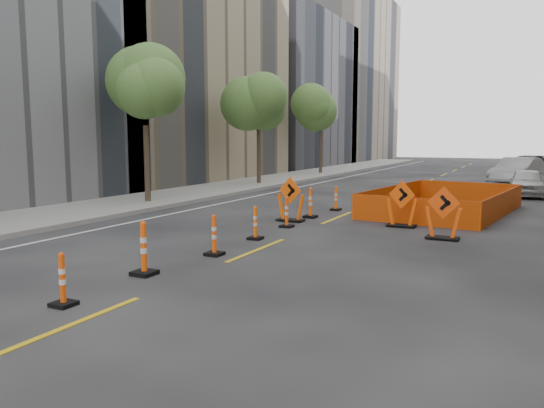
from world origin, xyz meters
The scene contains 21 objects.
ground_plane centered at (0.00, 0.00, 0.00)m, with size 140.00×140.00×0.00m, color black.
sidewalk_left centered at (-9.00, 12.00, 0.07)m, with size 4.00×90.00×0.15m, color gray.
bld_left_d centered at (-17.00, 39.20, 7.00)m, with size 12.00×16.00×14.00m, color #4C4C51.
bld_left_e centered at (-17.00, 55.60, 10.00)m, with size 12.00×20.00×20.00m, color gray.
tree_l_b centered at (-8.40, 10.00, 4.53)m, with size 2.80×2.80×5.95m.
tree_l_c centered at (-8.40, 20.00, 4.53)m, with size 2.80×2.80×5.95m.
tree_l_d centered at (-8.40, 30.00, 4.53)m, with size 2.80×2.80×5.95m.
channelizer_2 centered at (-0.83, -1.37, 0.46)m, with size 0.36×0.36×0.92m, color #DA4409, non-canonical shape.
channelizer_3 centered at (-0.94, 0.82, 0.56)m, with size 0.44×0.44×1.13m, color #DF4809, non-canonical shape.
channelizer_4 centered at (-0.64, 3.01, 0.49)m, with size 0.39×0.39×0.99m, color #EA4A09, non-canonical shape.
channelizer_5 centered at (-0.70, 5.20, 0.47)m, with size 0.37×0.37×0.93m, color #E65409, non-canonical shape.
channelizer_6 centered at (-0.76, 7.39, 0.48)m, with size 0.38×0.38×0.96m, color #E74409, non-canonical shape.
channelizer_7 centered at (-0.86, 9.58, 0.54)m, with size 0.43×0.43×1.08m, color #FF550A, non-canonical shape.
channelizer_8 centered at (-0.70, 11.77, 0.47)m, with size 0.37×0.37×0.94m, color #F6580A, non-canonical shape.
chevron_sign_left centered at (-1.15, 8.55, 0.75)m, with size 1.00×0.60×1.50m, color #E45109, non-canonical shape.
chevron_sign_center centered at (2.44, 9.08, 0.74)m, with size 0.98×0.59×1.47m, color #ED4D09, non-canonical shape.
chevron_sign_right centered at (3.93, 7.51, 0.74)m, with size 0.98×0.59×1.47m, color #EF460A, non-canonical shape.
safety_fence centered at (3.13, 13.13, 0.45)m, with size 4.19×7.13×0.89m, color #F8430D, non-canonical shape.
parked_car_near centered at (5.83, 20.64, 0.66)m, with size 1.56×3.88×1.32m, color #BBBBBD.
parked_car_mid centered at (5.26, 25.70, 0.83)m, with size 1.76×5.06×1.67m, color #9D9DA2.
parked_car_far centered at (5.56, 34.09, 0.77)m, with size 2.15×5.28×1.53m, color black.
Camera 1 is at (6.12, -7.51, 2.80)m, focal length 35.00 mm.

